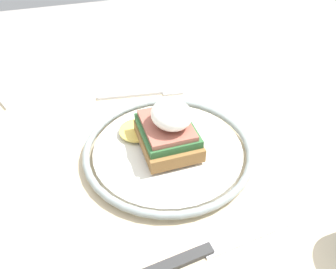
% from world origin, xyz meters
% --- Properties ---
extents(dining_table, '(0.88, 0.72, 0.76)m').
position_xyz_m(dining_table, '(0.00, 0.00, 0.62)').
color(dining_table, '#C6B28E').
rests_on(dining_table, ground_plane).
extents(plate, '(0.24, 0.24, 0.02)m').
position_xyz_m(plate, '(0.03, 0.03, 0.77)').
color(plate, silver).
rests_on(plate, dining_table).
extents(sandwich, '(0.12, 0.10, 0.07)m').
position_xyz_m(sandwich, '(0.03, 0.03, 0.80)').
color(sandwich, olive).
rests_on(sandwich, plate).
extents(fork, '(0.04, 0.15, 0.00)m').
position_xyz_m(fork, '(-0.13, 0.03, 0.76)').
color(fork, silver).
rests_on(fork, dining_table).
extents(knife, '(0.03, 0.19, 0.01)m').
position_xyz_m(knife, '(0.19, 0.01, 0.76)').
color(knife, '#2D2D2D').
rests_on(knife, dining_table).
extents(napkin, '(0.17, 0.17, 0.01)m').
position_xyz_m(napkin, '(-0.24, -0.16, 0.76)').
color(napkin, white).
rests_on(napkin, dining_table).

